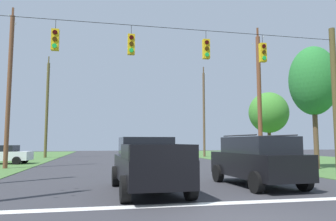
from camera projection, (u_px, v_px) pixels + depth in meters
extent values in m
cube|color=white|center=(207.00, 204.00, 9.07)|extent=(14.69, 0.45, 0.01)
cube|color=white|center=(166.00, 180.00, 14.92)|extent=(2.50, 0.15, 0.01)
cube|color=white|center=(146.00, 167.00, 22.16)|extent=(2.50, 0.15, 0.01)
cube|color=white|center=(135.00, 161.00, 29.63)|extent=(2.50, 0.15, 0.01)
cube|color=white|center=(128.00, 157.00, 37.27)|extent=(2.50, 0.15, 0.01)
cube|color=white|center=(125.00, 155.00, 43.14)|extent=(2.50, 0.15, 0.01)
cylinder|color=brown|center=(335.00, 101.00, 16.43)|extent=(0.30, 0.30, 7.79)
cylinder|color=black|center=(171.00, 28.00, 15.00)|extent=(17.50, 0.02, 0.02)
cylinder|color=black|center=(56.00, 24.00, 13.93)|extent=(0.02, 0.02, 0.45)
cube|color=yellow|center=(55.00, 40.00, 13.86)|extent=(0.32, 0.24, 0.95)
cylinder|color=#310503|center=(55.00, 32.00, 13.76)|extent=(0.20, 0.04, 0.20)
cylinder|color=#352203|center=(55.00, 39.00, 13.73)|extent=(0.20, 0.04, 0.20)
cylinder|color=green|center=(54.00, 46.00, 13.70)|extent=(0.20, 0.04, 0.20)
cylinder|color=black|center=(131.00, 30.00, 14.60)|extent=(0.02, 0.02, 0.45)
cube|color=yellow|center=(131.00, 45.00, 14.53)|extent=(0.32, 0.24, 0.95)
cylinder|color=#310503|center=(132.00, 37.00, 14.43)|extent=(0.20, 0.04, 0.20)
cylinder|color=#352203|center=(131.00, 44.00, 14.40)|extent=(0.20, 0.04, 0.20)
cylinder|color=green|center=(131.00, 50.00, 14.37)|extent=(0.20, 0.04, 0.20)
cylinder|color=black|center=(206.00, 35.00, 15.33)|extent=(0.02, 0.02, 0.45)
cube|color=yellow|center=(206.00, 49.00, 15.26)|extent=(0.32, 0.24, 0.95)
cylinder|color=#310503|center=(207.00, 42.00, 15.15)|extent=(0.20, 0.04, 0.20)
cylinder|color=#352203|center=(207.00, 48.00, 15.12)|extent=(0.20, 0.04, 0.20)
cylinder|color=green|center=(207.00, 55.00, 15.09)|extent=(0.20, 0.04, 0.20)
cylinder|color=black|center=(262.00, 39.00, 15.92)|extent=(0.02, 0.02, 0.45)
cube|color=yellow|center=(263.00, 53.00, 15.85)|extent=(0.32, 0.24, 0.95)
cylinder|color=#310503|center=(264.00, 46.00, 15.75)|extent=(0.20, 0.04, 0.20)
cylinder|color=#352203|center=(264.00, 52.00, 15.72)|extent=(0.20, 0.04, 0.20)
cylinder|color=green|center=(264.00, 58.00, 15.69)|extent=(0.20, 0.04, 0.20)
cube|color=black|center=(148.00, 169.00, 11.27)|extent=(2.18, 5.46, 0.85)
cube|color=black|center=(145.00, 147.00, 11.97)|extent=(1.91, 1.96, 0.70)
cube|color=black|center=(126.00, 152.00, 9.81)|extent=(0.18, 2.38, 0.45)
cube|color=black|center=(184.00, 151.00, 10.25)|extent=(0.18, 2.38, 0.45)
cube|color=black|center=(165.00, 153.00, 8.77)|extent=(1.96, 0.17, 0.45)
cylinder|color=black|center=(116.00, 176.00, 12.77)|extent=(0.31, 0.81, 0.80)
cylinder|color=black|center=(164.00, 175.00, 13.24)|extent=(0.31, 0.81, 0.80)
cylinder|color=black|center=(125.00, 189.00, 9.22)|extent=(0.31, 0.81, 0.80)
cylinder|color=black|center=(191.00, 187.00, 9.69)|extent=(0.31, 0.81, 0.80)
cube|color=black|center=(256.00, 165.00, 12.85)|extent=(2.22, 4.90, 0.95)
cube|color=black|center=(258.00, 145.00, 12.78)|extent=(1.98, 3.30, 0.65)
cylinder|color=black|center=(238.00, 136.00, 12.60)|extent=(0.20, 2.72, 0.05)
cylinder|color=black|center=(276.00, 136.00, 13.04)|extent=(0.20, 2.72, 0.05)
cylinder|color=black|center=(218.00, 173.00, 14.12)|extent=(0.30, 0.77, 0.76)
cylinder|color=black|center=(257.00, 172.00, 14.62)|extent=(0.30, 0.77, 0.76)
cylinder|color=black|center=(256.00, 182.00, 10.98)|extent=(0.30, 0.77, 0.76)
cylinder|color=black|center=(304.00, 180.00, 11.48)|extent=(0.30, 0.77, 0.76)
cube|color=silver|center=(2.00, 156.00, 25.39)|extent=(4.45, 2.21, 0.70)
cube|color=black|center=(3.00, 148.00, 25.45)|extent=(2.25, 1.82, 0.50)
cylinder|color=black|center=(24.00, 159.00, 26.40)|extent=(0.66, 0.28, 0.64)
cylinder|color=black|center=(17.00, 161.00, 24.62)|extent=(0.66, 0.28, 0.64)
cylinder|color=brown|center=(259.00, 100.00, 24.21)|extent=(0.33, 0.33, 9.96)
cube|color=brown|center=(258.00, 42.00, 24.66)|extent=(0.12, 0.12, 2.25)
cylinder|color=#B2B7BC|center=(252.00, 44.00, 25.56)|extent=(0.08, 0.08, 0.12)
cylinder|color=#B2B7BC|center=(263.00, 37.00, 23.80)|extent=(0.08, 0.08, 0.12)
cylinder|color=brown|center=(204.00, 114.00, 38.48)|extent=(0.28, 0.28, 10.25)
cube|color=brown|center=(204.00, 76.00, 38.95)|extent=(0.12, 0.12, 2.33)
cylinder|color=#B2B7BC|center=(201.00, 77.00, 39.87)|extent=(0.08, 0.08, 0.12)
cylinder|color=#B2B7BC|center=(206.00, 74.00, 38.05)|extent=(0.08, 0.08, 0.12)
cube|color=brown|center=(204.00, 83.00, 38.86)|extent=(0.12, 0.12, 2.27)
cylinder|color=#B2B7BC|center=(201.00, 84.00, 39.75)|extent=(0.08, 0.08, 0.12)
cylinder|color=#B2B7BC|center=(206.00, 81.00, 37.99)|extent=(0.08, 0.08, 0.12)
cylinder|color=brown|center=(9.00, 90.00, 21.56)|extent=(0.29, 0.29, 10.57)
cube|color=brown|center=(12.00, 21.00, 22.05)|extent=(0.12, 0.12, 1.95)
cylinder|color=#B2B7BC|center=(16.00, 24.00, 22.82)|extent=(0.08, 0.08, 0.12)
cylinder|color=#B2B7BC|center=(9.00, 15.00, 21.30)|extent=(0.08, 0.08, 0.12)
cylinder|color=brown|center=(47.00, 110.00, 36.03)|extent=(0.32, 0.32, 10.87)
cube|color=brown|center=(49.00, 66.00, 36.53)|extent=(0.12, 0.12, 2.37)
cylinder|color=#B2B7BC|center=(50.00, 67.00, 37.47)|extent=(0.08, 0.08, 0.12)
cylinder|color=#B2B7BC|center=(47.00, 63.00, 35.62)|extent=(0.08, 0.08, 0.12)
cube|color=brown|center=(48.00, 74.00, 36.44)|extent=(0.12, 0.12, 2.14)
cylinder|color=#B2B7BC|center=(50.00, 75.00, 37.29)|extent=(0.08, 0.08, 0.12)
cylinder|color=#B2B7BC|center=(47.00, 71.00, 35.62)|extent=(0.08, 0.08, 0.12)
cylinder|color=brown|center=(270.00, 142.00, 29.51)|extent=(0.32, 0.32, 3.49)
ellipsoid|color=#3E842E|center=(269.00, 113.00, 29.79)|extent=(3.68, 3.68, 3.83)
cylinder|color=brown|center=(316.00, 134.00, 20.97)|extent=(0.32, 0.32, 4.62)
ellipsoid|color=#287731|center=(313.00, 81.00, 21.32)|extent=(3.16, 3.16, 4.67)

